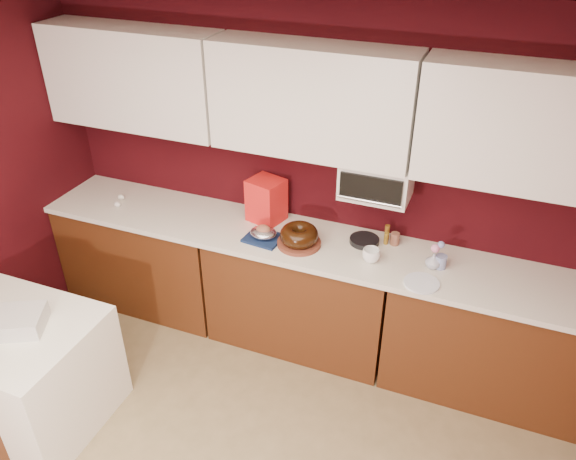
% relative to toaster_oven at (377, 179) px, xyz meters
% --- Properties ---
extents(ceiling, '(4.00, 4.50, 0.02)m').
position_rel_toaster_oven_xyz_m(ceiling, '(-0.45, -2.10, 1.12)').
color(ceiling, white).
rests_on(ceiling, wall_back).
extents(wall_back, '(4.00, 0.02, 2.50)m').
position_rel_toaster_oven_xyz_m(wall_back, '(-0.45, 0.15, -0.12)').
color(wall_back, '#35070B').
rests_on(wall_back, floor).
extents(base_cabinet_left, '(1.31, 0.58, 0.86)m').
position_rel_toaster_oven_xyz_m(base_cabinet_left, '(-1.78, -0.17, -0.95)').
color(base_cabinet_left, '#522810').
rests_on(base_cabinet_left, floor).
extents(base_cabinet_center, '(1.31, 0.58, 0.86)m').
position_rel_toaster_oven_xyz_m(base_cabinet_center, '(-0.45, -0.17, -0.95)').
color(base_cabinet_center, '#522810').
rests_on(base_cabinet_center, floor).
extents(base_cabinet_right, '(1.31, 0.58, 0.86)m').
position_rel_toaster_oven_xyz_m(base_cabinet_right, '(0.88, -0.17, -0.95)').
color(base_cabinet_right, '#522810').
rests_on(base_cabinet_right, floor).
extents(countertop, '(4.00, 0.62, 0.04)m').
position_rel_toaster_oven_xyz_m(countertop, '(-0.45, -0.17, -0.49)').
color(countertop, silver).
rests_on(countertop, base_cabinet_center).
extents(upper_cabinet_left, '(1.31, 0.33, 0.70)m').
position_rel_toaster_oven_xyz_m(upper_cabinet_left, '(-1.78, -0.02, 0.48)').
color(upper_cabinet_left, white).
rests_on(upper_cabinet_left, wall_back).
extents(upper_cabinet_center, '(1.31, 0.33, 0.70)m').
position_rel_toaster_oven_xyz_m(upper_cabinet_center, '(-0.45, -0.02, 0.48)').
color(upper_cabinet_center, white).
rests_on(upper_cabinet_center, wall_back).
extents(upper_cabinet_right, '(1.31, 0.33, 0.70)m').
position_rel_toaster_oven_xyz_m(upper_cabinet_right, '(0.88, -0.02, 0.48)').
color(upper_cabinet_right, white).
rests_on(upper_cabinet_right, wall_back).
extents(toaster_oven, '(0.45, 0.30, 0.25)m').
position_rel_toaster_oven_xyz_m(toaster_oven, '(0.00, 0.00, 0.00)').
color(toaster_oven, white).
rests_on(toaster_oven, upper_cabinet_center).
extents(toaster_oven_door, '(0.40, 0.02, 0.18)m').
position_rel_toaster_oven_xyz_m(toaster_oven_door, '(0.00, -0.16, 0.00)').
color(toaster_oven_door, black).
rests_on(toaster_oven_door, toaster_oven).
extents(toaster_oven_handle, '(0.42, 0.02, 0.02)m').
position_rel_toaster_oven_xyz_m(toaster_oven_handle, '(0.00, -0.18, -0.07)').
color(toaster_oven_handle, silver).
rests_on(toaster_oven_handle, toaster_oven).
extents(dining_table, '(1.00, 0.80, 0.75)m').
position_rel_toaster_oven_xyz_m(dining_table, '(-1.85, -1.50, -1.00)').
color(dining_table, white).
rests_on(dining_table, floor).
extents(cake_base, '(0.36, 0.36, 0.03)m').
position_rel_toaster_oven_xyz_m(cake_base, '(-0.45, -0.24, -0.46)').
color(cake_base, brown).
rests_on(cake_base, countertop).
extents(bundt_cake, '(0.29, 0.29, 0.11)m').
position_rel_toaster_oven_xyz_m(bundt_cake, '(-0.45, -0.24, -0.39)').
color(bundt_cake, black).
rests_on(bundt_cake, cake_base).
extents(navy_towel, '(0.27, 0.24, 0.02)m').
position_rel_toaster_oven_xyz_m(navy_towel, '(-0.70, -0.26, -0.47)').
color(navy_towel, '#14254C').
rests_on(navy_towel, countertop).
extents(foil_ham_nest, '(0.23, 0.21, 0.07)m').
position_rel_toaster_oven_xyz_m(foil_ham_nest, '(-0.70, -0.26, -0.42)').
color(foil_ham_nest, white).
rests_on(foil_ham_nest, navy_towel).
extents(roasted_ham, '(0.12, 0.11, 0.07)m').
position_rel_toaster_oven_xyz_m(roasted_ham, '(-0.70, -0.26, -0.40)').
color(roasted_ham, '#A16249').
rests_on(roasted_ham, foil_ham_nest).
extents(pandoro_box, '(0.28, 0.27, 0.32)m').
position_rel_toaster_oven_xyz_m(pandoro_box, '(-0.79, 0.00, -0.31)').
color(pandoro_box, red).
rests_on(pandoro_box, countertop).
extents(dark_pan, '(0.24, 0.24, 0.04)m').
position_rel_toaster_oven_xyz_m(dark_pan, '(-0.04, -0.04, -0.46)').
color(dark_pan, black).
rests_on(dark_pan, countertop).
extents(coffee_mug, '(0.14, 0.14, 0.11)m').
position_rel_toaster_oven_xyz_m(coffee_mug, '(0.06, -0.25, -0.42)').
color(coffee_mug, white).
rests_on(coffee_mug, countertop).
extents(blue_jar, '(0.09, 0.09, 0.09)m').
position_rel_toaster_oven_xyz_m(blue_jar, '(0.49, -0.15, -0.43)').
color(blue_jar, '#1B3895').
rests_on(blue_jar, countertop).
extents(flower_vase, '(0.09, 0.09, 0.12)m').
position_rel_toaster_oven_xyz_m(flower_vase, '(0.45, -0.17, -0.42)').
color(flower_vase, '#AAAFC1').
rests_on(flower_vase, countertop).
extents(flower_pink, '(0.06, 0.06, 0.06)m').
position_rel_toaster_oven_xyz_m(flower_pink, '(0.45, -0.17, -0.33)').
color(flower_pink, pink).
rests_on(flower_pink, flower_vase).
extents(flower_blue, '(0.05, 0.05, 0.05)m').
position_rel_toaster_oven_xyz_m(flower_blue, '(0.48, -0.15, -0.30)').
color(flower_blue, '#7C8EC7').
rests_on(flower_blue, flower_vase).
extents(china_plate, '(0.23, 0.23, 0.01)m').
position_rel_toaster_oven_xyz_m(china_plate, '(0.42, -0.37, -0.47)').
color(china_plate, white).
rests_on(china_plate, countertop).
extents(amber_bottle, '(0.04, 0.04, 0.09)m').
position_rel_toaster_oven_xyz_m(amber_bottle, '(0.10, -0.00, -0.43)').
color(amber_bottle, olive).
rests_on(amber_bottle, countertop).
extents(paper_cup, '(0.07, 0.07, 0.09)m').
position_rel_toaster_oven_xyz_m(paper_cup, '(0.16, 0.01, -0.43)').
color(paper_cup, brown).
rests_on(paper_cup, countertop).
extents(egg_left, '(0.06, 0.05, 0.04)m').
position_rel_toaster_oven_xyz_m(egg_left, '(-1.93, -0.25, -0.45)').
color(egg_left, silver).
rests_on(egg_left, countertop).
extents(egg_right, '(0.07, 0.06, 0.04)m').
position_rel_toaster_oven_xyz_m(egg_right, '(-1.97, -0.14, -0.45)').
color(egg_right, white).
rests_on(egg_right, countertop).
extents(newspaper_stack, '(0.39, 0.36, 0.11)m').
position_rel_toaster_oven_xyz_m(newspaper_stack, '(-1.76, -1.49, -0.57)').
color(newspaper_stack, silver).
rests_on(newspaper_stack, dining_table).
extents(amber_bottle_tall, '(0.04, 0.04, 0.12)m').
position_rel_toaster_oven_xyz_m(amber_bottle_tall, '(0.09, 0.05, -0.42)').
color(amber_bottle_tall, brown).
rests_on(amber_bottle_tall, countertop).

